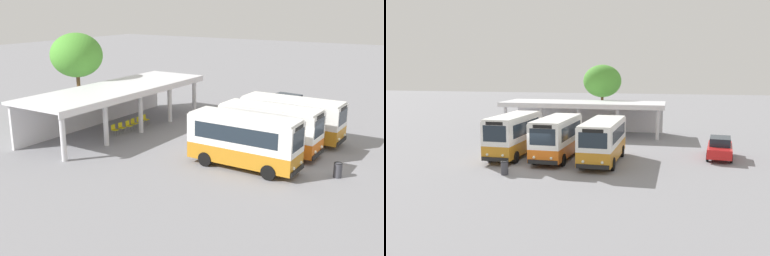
{
  "view_description": "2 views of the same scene",
  "coord_description": "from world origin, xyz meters",
  "views": [
    {
      "loc": [
        -26.51,
        -7.93,
        9.75
      ],
      "look_at": [
        -1.24,
        8.0,
        1.47
      ],
      "focal_mm": 42.26,
      "sensor_mm": 36.0,
      "label": 1
    },
    {
      "loc": [
        9.03,
        -25.93,
        6.76
      ],
      "look_at": [
        1.14,
        8.53,
        1.66
      ],
      "focal_mm": 37.93,
      "sensor_mm": 36.0,
      "label": 2
    }
  ],
  "objects": [
    {
      "name": "city_bus_second_in_row",
      "position": [
        0.75,
        3.13,
        1.77
      ],
      "size": [
        2.48,
        6.86,
        3.19
      ],
      "color": "black",
      "rests_on": "ground"
    },
    {
      "name": "waiting_chair_second_from_end",
      "position": [
        -1.0,
        14.61,
        0.52
      ],
      "size": [
        0.45,
        0.45,
        0.86
      ],
      "color": "slate",
      "rests_on": "ground"
    },
    {
      "name": "ground_plane",
      "position": [
        0.0,
        0.0,
        0.0
      ],
      "size": [
        180.0,
        180.0,
        0.0
      ],
      "primitive_type": "plane",
      "color": "gray"
    },
    {
      "name": "litter_bin_apron",
      "position": [
        -1.33,
        -2.01,
        0.46
      ],
      "size": [
        0.49,
        0.49,
        0.9
      ],
      "color": "#3F3F47",
      "rests_on": "ground"
    },
    {
      "name": "waiting_chair_far_end_seat",
      "position": [
        2.0,
        14.63,
        0.52
      ],
      "size": [
        0.45,
        0.45,
        0.86
      ],
      "color": "slate",
      "rests_on": "ground"
    },
    {
      "name": "city_bus_middle_cream",
      "position": [
        4.31,
        2.9,
        1.73
      ],
      "size": [
        2.56,
        7.46,
        3.11
      ],
      "color": "black",
      "rests_on": "ground"
    },
    {
      "name": "waiting_chair_middle_seat",
      "position": [
        -0.25,
        14.52,
        0.52
      ],
      "size": [
        0.45,
        0.45,
        0.86
      ],
      "color": "slate",
      "rests_on": "ground"
    },
    {
      "name": "parked_car_flank",
      "position": [
        12.84,
        6.26,
        0.83
      ],
      "size": [
        2.28,
        4.6,
        1.62
      ],
      "color": "black",
      "rests_on": "ground"
    },
    {
      "name": "roadside_tree_behind_canopy",
      "position": [
        1.17,
        21.23,
        5.42
      ],
      "size": [
        4.45,
        4.45,
        7.33
      ],
      "color": "brown",
      "rests_on": "ground"
    },
    {
      "name": "waiting_chair_fifth_seat",
      "position": [
        1.25,
        14.61,
        0.52
      ],
      "size": [
        0.45,
        0.45,
        0.86
      ],
      "color": "slate",
      "rests_on": "ground"
    },
    {
      "name": "waiting_chair_fourth_seat",
      "position": [
        0.5,
        14.61,
        0.52
      ],
      "size": [
        0.45,
        0.45,
        0.86
      ],
      "color": "slate",
      "rests_on": "ground"
    },
    {
      "name": "waiting_chair_end_by_column",
      "position": [
        -1.74,
        14.66,
        0.52
      ],
      "size": [
        0.45,
        0.45,
        0.86
      ],
      "color": "slate",
      "rests_on": "ground"
    },
    {
      "name": "terminal_canopy",
      "position": [
        0.05,
        16.32,
        2.62
      ],
      "size": [
        16.96,
        5.51,
        3.4
      ],
      "color": "silver",
      "rests_on": "ground"
    },
    {
      "name": "city_bus_nearest_orange",
      "position": [
        -2.81,
        3.3,
        1.82
      ],
      "size": [
        2.32,
        6.95,
        3.29
      ],
      "color": "black",
      "rests_on": "ground"
    }
  ]
}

